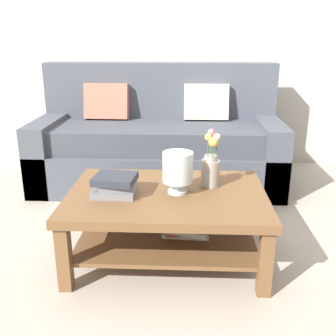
# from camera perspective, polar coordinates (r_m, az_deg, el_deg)

# --- Properties ---
(ground_plane) EXTENTS (10.00, 10.00, 0.00)m
(ground_plane) POSITION_cam_1_polar(r_m,az_deg,el_deg) (2.83, -0.20, -8.64)
(ground_plane) COLOR #ADA393
(back_wall) EXTENTS (6.40, 0.12, 2.70)m
(back_wall) POSITION_cam_1_polar(r_m,az_deg,el_deg) (4.17, 0.93, 19.33)
(back_wall) COLOR #BCB7B2
(back_wall) RESTS_ON ground
(couch) EXTENTS (2.15, 0.90, 1.06)m
(couch) POSITION_cam_1_polar(r_m,az_deg,el_deg) (3.59, -1.41, 3.55)
(couch) COLOR #474C56
(couch) RESTS_ON ground
(coffee_table) EXTENTS (1.16, 0.82, 0.42)m
(coffee_table) POSITION_cam_1_polar(r_m,az_deg,el_deg) (2.35, 0.02, -6.18)
(coffee_table) COLOR brown
(coffee_table) RESTS_ON ground
(book_stack_main) EXTENTS (0.26, 0.23, 0.12)m
(book_stack_main) POSITION_cam_1_polar(r_m,az_deg,el_deg) (2.28, -7.59, -2.46)
(book_stack_main) COLOR slate
(book_stack_main) RESTS_ON coffee_table
(glass_hurricane_vase) EXTENTS (0.18, 0.18, 0.24)m
(glass_hurricane_vase) POSITION_cam_1_polar(r_m,az_deg,el_deg) (2.26, 1.42, -0.04)
(glass_hurricane_vase) COLOR silver
(glass_hurricane_vase) RESTS_ON coffee_table
(flower_pitcher) EXTENTS (0.11, 0.13, 0.35)m
(flower_pitcher) POSITION_cam_1_polar(r_m,az_deg,el_deg) (2.39, 6.19, 0.25)
(flower_pitcher) COLOR #9E998E
(flower_pitcher) RESTS_ON coffee_table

